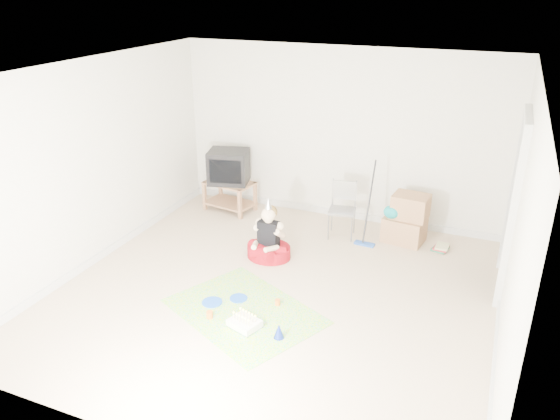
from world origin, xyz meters
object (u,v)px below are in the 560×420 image
at_px(crt_tv, 229,167).
at_px(birthday_cake, 245,324).
at_px(folding_chair, 342,211).
at_px(tv_stand, 230,194).
at_px(seated_woman, 269,244).
at_px(cardboard_boxes, 406,219).

bearing_deg(crt_tv, birthday_cake, -75.26).
bearing_deg(folding_chair, crt_tv, 172.49).
xyz_separation_m(folding_chair, birthday_cake, (-0.31, -2.57, -0.36)).
relative_size(tv_stand, folding_chair, 1.01).
relative_size(folding_chair, seated_woman, 0.95).
bearing_deg(folding_chair, tv_stand, 172.49).
bearing_deg(tv_stand, cardboard_boxes, -1.18).
bearing_deg(cardboard_boxes, folding_chair, -167.34).
distance_m(tv_stand, birthday_cake, 3.27).
distance_m(tv_stand, folding_chair, 1.96).
bearing_deg(folding_chair, birthday_cake, -96.86).
distance_m(tv_stand, cardboard_boxes, 2.82).
distance_m(crt_tv, cardboard_boxes, 2.85).
bearing_deg(tv_stand, folding_chair, -7.51).
bearing_deg(folding_chair, seated_woman, -125.66).
relative_size(seated_woman, birthday_cake, 2.27).
bearing_deg(cardboard_boxes, crt_tv, 178.82).
height_order(tv_stand, birthday_cake, tv_stand).
xyz_separation_m(crt_tv, cardboard_boxes, (2.82, -0.06, -0.40)).
height_order(tv_stand, folding_chair, folding_chair).
xyz_separation_m(folding_chair, seated_woman, (-0.71, -0.99, -0.21)).
xyz_separation_m(tv_stand, cardboard_boxes, (2.82, -0.06, 0.06)).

